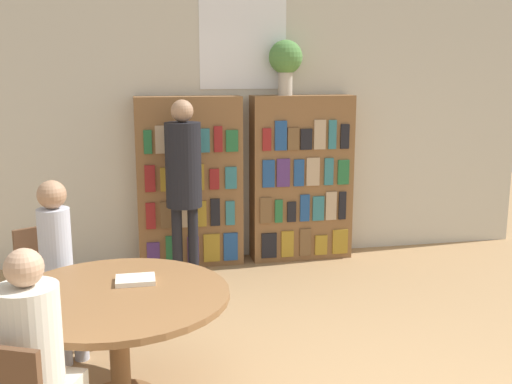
% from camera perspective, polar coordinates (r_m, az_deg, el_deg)
% --- Properties ---
extents(wall_back, '(6.40, 0.07, 3.00)m').
position_cam_1_polar(wall_back, '(6.34, -1.26, 7.14)').
color(wall_back, beige).
rests_on(wall_back, ground_plane).
extents(bookshelf_left, '(1.06, 0.34, 1.74)m').
position_cam_1_polar(bookshelf_left, '(6.16, -6.35, 0.92)').
color(bookshelf_left, brown).
rests_on(bookshelf_left, ground_plane).
extents(bookshelf_right, '(1.06, 0.34, 1.74)m').
position_cam_1_polar(bookshelf_right, '(6.37, 4.33, 1.31)').
color(bookshelf_right, brown).
rests_on(bookshelf_right, ground_plane).
extents(flower_vase, '(0.34, 0.34, 0.56)m').
position_cam_1_polar(flower_vase, '(6.23, 2.83, 12.45)').
color(flower_vase, '#B7AD9E').
rests_on(flower_vase, bookshelf_right).
extents(reading_table, '(1.34, 1.34, 0.71)m').
position_cam_1_polar(reading_table, '(3.71, -13.05, -10.79)').
color(reading_table, brown).
rests_on(reading_table, ground_plane).
extents(chair_left_side, '(0.55, 0.55, 0.89)m').
position_cam_1_polar(chair_left_side, '(4.60, -19.02, -8.08)').
color(chair_left_side, brown).
rests_on(chair_left_side, ground_plane).
extents(seated_reader_left, '(0.35, 0.39, 1.26)m').
position_cam_1_polar(seated_reader_left, '(4.37, -18.26, -6.14)').
color(seated_reader_left, '#B2B7C6').
rests_on(seated_reader_left, ground_plane).
extents(seated_reader_right, '(0.39, 0.42, 1.23)m').
position_cam_1_polar(seated_reader_right, '(3.01, -20.18, -14.53)').
color(seated_reader_right, beige).
rests_on(seated_reader_right, ground_plane).
extents(librarian_standing, '(0.34, 0.61, 1.73)m').
position_cam_1_polar(librarian_standing, '(5.62, -6.91, 2.02)').
color(librarian_standing, black).
rests_on(librarian_standing, ground_plane).
extents(open_book_on_table, '(0.24, 0.18, 0.03)m').
position_cam_1_polar(open_book_on_table, '(3.81, -11.41, -8.21)').
color(open_book_on_table, silver).
rests_on(open_book_on_table, reading_table).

